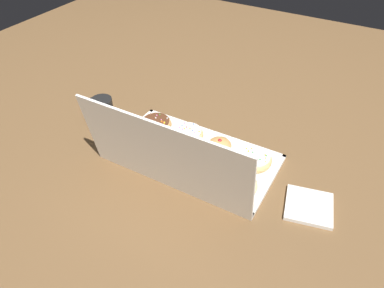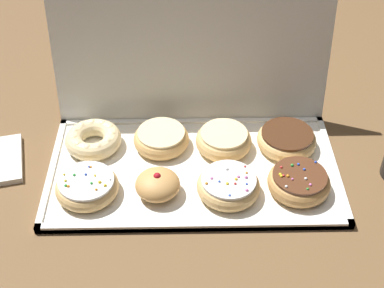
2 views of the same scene
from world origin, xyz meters
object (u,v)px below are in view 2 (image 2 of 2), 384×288
Objects in this scene: donut_box at (193,170)px; glazed_ring_donut_5 at (161,138)px; glazed_ring_donut_6 at (224,140)px; chocolate_frosted_donut_7 at (287,139)px; sprinkle_donut_0 at (87,186)px; sprinkle_donut_3 at (299,182)px; sprinkle_donut_2 at (228,185)px; jelly_filled_donut_1 at (158,184)px; cruller_donut_4 at (93,139)px.

glazed_ring_donut_5 is (-0.06, 0.07, 0.02)m from donut_box.
chocolate_frosted_donut_7 is (0.13, 0.00, -0.00)m from glazed_ring_donut_6.
sprinkle_donut_0 is at bearing -135.19° from glazed_ring_donut_5.
sprinkle_donut_3 reaches higher than sprinkle_donut_0.
sprinkle_donut_0 is 0.26m from sprinkle_donut_2.
sprinkle_donut_2 is 0.98× the size of chocolate_frosted_donut_7.
donut_box is 6.77× the size of jelly_filled_donut_1.
sprinkle_donut_0 is at bearing -154.63° from glazed_ring_donut_6.
chocolate_frosted_donut_7 is (0.38, 0.12, 0.00)m from sprinkle_donut_0.
cruller_donut_4 is at bearing 91.65° from sprinkle_donut_0.
sprinkle_donut_3 is at bearing 0.43° from sprinkle_donut_0.
sprinkle_donut_3 reaches higher than glazed_ring_donut_6.
jelly_filled_donut_1 reaches higher than chocolate_frosted_donut_7.
sprinkle_donut_0 is 0.39m from sprinkle_donut_3.
donut_box is at bearing 133.31° from sprinkle_donut_2.
cruller_donut_4 is at bearing 161.83° from sprinkle_donut_3.
jelly_filled_donut_1 is (0.13, -0.00, 0.00)m from sprinkle_donut_0.
glazed_ring_donut_6 reaches higher than cruller_donut_4.
jelly_filled_donut_1 is at bearing -136.01° from glazed_ring_donut_6.
sprinkle_donut_3 is at bearing 2.91° from sprinkle_donut_2.
glazed_ring_donut_6 is at bearing 43.99° from jelly_filled_donut_1.
sprinkle_donut_2 is 1.03× the size of cruller_donut_4.
sprinkle_donut_2 is 0.18m from chocolate_frosted_donut_7.
glazed_ring_donut_6 is at bearing -2.09° from cruller_donut_4.
jelly_filled_donut_1 is 0.13m from glazed_ring_donut_5.
sprinkle_donut_2 is at bearing -0.83° from sprinkle_donut_0.
donut_box is 4.97× the size of glazed_ring_donut_5.
sprinkle_donut_0 is 1.03× the size of cruller_donut_4.
glazed_ring_donut_5 is 0.25m from chocolate_frosted_donut_7.
glazed_ring_donut_6 is (0.12, -0.01, 0.00)m from glazed_ring_donut_5.
donut_box is at bearing -136.24° from glazed_ring_donut_6.
sprinkle_donut_2 reaches higher than chocolate_frosted_donut_7.
cruller_donut_4 is 0.26m from glazed_ring_donut_6.
glazed_ring_donut_6 is (-0.00, 0.13, 0.00)m from sprinkle_donut_2.
glazed_ring_donut_6 is (0.26, 0.12, 0.00)m from sprinkle_donut_0.
chocolate_frosted_donut_7 is at bearing 45.38° from sprinkle_donut_2.
sprinkle_donut_2 is 1.04× the size of glazed_ring_donut_5.
jelly_filled_donut_1 reaches higher than donut_box.
donut_box is 0.09m from sprinkle_donut_2.
glazed_ring_donut_5 is at bearing 175.57° from glazed_ring_donut_6.
cruller_donut_4 is at bearing 134.93° from jelly_filled_donut_1.
cruller_donut_4 is at bearing 152.70° from sprinkle_donut_2.
sprinkle_donut_3 is (0.19, -0.06, 0.02)m from donut_box.
sprinkle_donut_0 reaches higher than donut_box.
jelly_filled_donut_1 is 0.18m from glazed_ring_donut_6.
donut_box is at bearing -47.56° from glazed_ring_donut_5.
cruller_donut_4 is 1.01× the size of glazed_ring_donut_6.
chocolate_frosted_donut_7 is at bearing 0.63° from glazed_ring_donut_6.
sprinkle_donut_2 is at bearing -89.58° from glazed_ring_donut_6.
glazed_ring_donut_6 reaches higher than donut_box.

